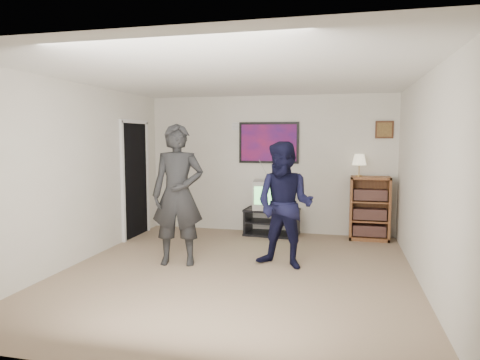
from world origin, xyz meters
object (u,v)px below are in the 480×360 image
at_px(crt_television, 270,195).
at_px(media_stand, 272,222).
at_px(person_tall, 178,195).
at_px(bookshelf, 370,208).
at_px(person_short, 285,205).

bearing_deg(crt_television, media_stand, -7.19).
distance_m(crt_television, person_tall, 2.25).
height_order(media_stand, bookshelf, bookshelf).
xyz_separation_m(crt_television, person_short, (0.50, -1.84, 0.12)).
relative_size(bookshelf, person_short, 0.64).
bearing_deg(crt_television, person_tall, -122.16).
distance_m(crt_television, person_short, 1.91).
bearing_deg(crt_television, bookshelf, -5.52).
distance_m(media_stand, bookshelf, 1.71).
bearing_deg(bookshelf, crt_television, -178.33).
height_order(media_stand, crt_television, crt_television).
xyz_separation_m(media_stand, person_tall, (-0.98, -2.03, 0.73)).
bearing_deg(person_tall, crt_television, 53.23).
distance_m(media_stand, crt_television, 0.49).
relative_size(crt_television, bookshelf, 0.55).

